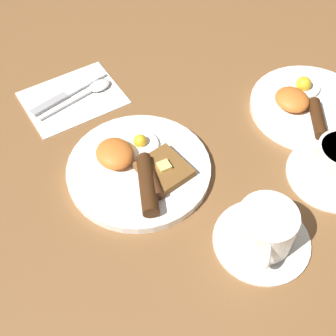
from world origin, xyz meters
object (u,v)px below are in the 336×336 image
teacup_near (265,231)px  knife (65,95)px  breakfast_plate_near (139,168)px  spoon (92,89)px  breakfast_plate_far (307,105)px

teacup_near → knife: bearing=-168.5°
breakfast_plate_near → spoon: 0.23m
breakfast_plate_near → spoon: (-0.22, 0.04, -0.00)m
teacup_near → spoon: (-0.45, -0.04, -0.02)m
breakfast_plate_far → knife: (-0.30, -0.36, -0.00)m
knife → spoon: (0.02, 0.05, 0.00)m
teacup_near → knife: 0.48m
breakfast_plate_near → teacup_near: size_ratio=1.64×
knife → spoon: size_ratio=1.05×
breakfast_plate_near → breakfast_plate_far: 0.35m
teacup_near → breakfast_plate_far: bearing=121.7°
teacup_near → knife: (-0.47, -0.10, -0.03)m
knife → spoon: bearing=-27.4°
breakfast_plate_near → knife: size_ratio=1.44×
knife → breakfast_plate_far: bearing=-47.0°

